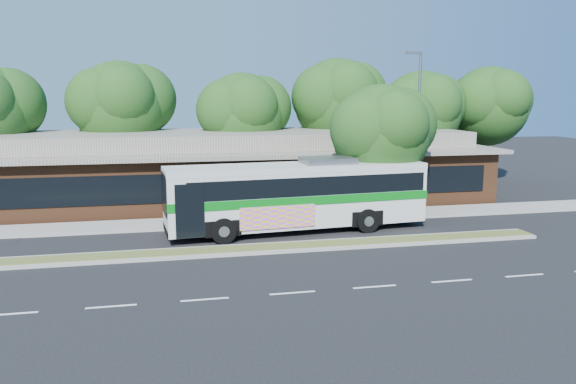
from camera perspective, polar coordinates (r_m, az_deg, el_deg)
name	(u,v)px	position (r m, az deg, el deg)	size (l,w,h in m)	color
ground	(267,254)	(24.31, -2.14, -6.28)	(120.00, 120.00, 0.00)	black
median_strip	(265,248)	(24.86, -2.38, -5.74)	(26.00, 1.10, 0.15)	#4F5925
sidewalk	(246,220)	(30.43, -4.25, -2.90)	(44.00, 2.60, 0.12)	gray
plaza_building	(232,167)	(36.52, -5.73, 2.50)	(33.20, 11.20, 4.45)	brown
lamp_post	(417,129)	(32.10, 13.01, 6.28)	(0.93, 0.18, 9.07)	slate
tree_bg_b	(127,104)	(39.24, -16.04, 8.55)	(6.69, 6.00, 9.00)	black
tree_bg_c	(248,112)	(38.55, -4.09, 8.07)	(6.24, 5.60, 8.26)	black
tree_bg_d	(343,100)	(41.11, 5.59, 9.30)	(6.91, 6.20, 9.37)	black
tree_bg_e	(425,109)	(42.40, 13.78, 8.17)	(6.47, 5.80, 8.50)	black
tree_bg_f	(492,104)	(46.18, 20.05, 8.37)	(6.69, 6.00, 8.92)	black
transit_bus	(298,191)	(27.94, 1.04, 0.12)	(13.22, 3.93, 3.66)	silver
sidewalk_tree	(387,131)	(30.95, 9.98, 6.16)	(5.87, 5.26, 7.35)	black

